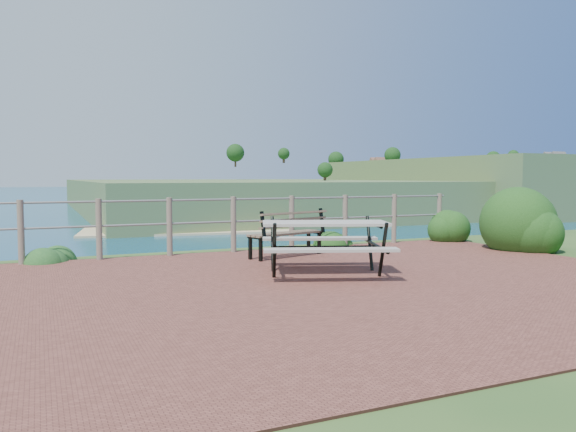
{
  "coord_description": "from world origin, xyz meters",
  "views": [
    {
      "loc": [
        -3.18,
        -6.21,
        1.37
      ],
      "look_at": [
        0.43,
        1.91,
        0.75
      ],
      "focal_mm": 35.0,
      "sensor_mm": 36.0,
      "label": 1
    }
  ],
  "objects": [
    {
      "name": "ground",
      "position": [
        0.0,
        0.0,
        0.0
      ],
      "size": [
        10.0,
        7.0,
        0.12
      ],
      "primitive_type": "cube",
      "color": "brown",
      "rests_on": "ground"
    },
    {
      "name": "ocean",
      "position": [
        0.0,
        200.0,
        0.0
      ],
      "size": [
        1200.0,
        1200.0,
        0.0
      ],
      "primitive_type": "plane",
      "color": "#136576",
      "rests_on": "ground"
    },
    {
      "name": "safety_railing",
      "position": [
        0.0,
        3.35,
        0.57
      ],
      "size": [
        9.4,
        0.1,
        1.0
      ],
      "color": "#6B5B4C",
      "rests_on": "ground"
    },
    {
      "name": "distant_bay",
      "position": [
        173.07,
        202.61,
        -1.52
      ],
      "size": [
        290.0,
        232.36,
        24.0
      ],
      "color": "#406231",
      "rests_on": "ground"
    },
    {
      "name": "picnic_table",
      "position": [
        0.45,
        0.67,
        0.47
      ],
      "size": [
        1.86,
        1.42,
        0.73
      ],
      "rotation": [
        0.0,
        0.0,
        -0.37
      ],
      "color": "gray",
      "rests_on": "ground"
    },
    {
      "name": "park_bench",
      "position": [
        0.63,
        2.45,
        0.54
      ],
      "size": [
        1.47,
        0.78,
        0.81
      ],
      "rotation": [
        0.0,
        0.0,
        0.31
      ],
      "color": "brown",
      "rests_on": "ground"
    },
    {
      "name": "shrub_right_front",
      "position": [
        5.09,
        1.5,
        0.0
      ],
      "size": [
        1.4,
        1.4,
        1.99
      ],
      "primitive_type": "ellipsoid",
      "color": "#1B4214",
      "rests_on": "ground"
    },
    {
      "name": "shrub_right_edge",
      "position": [
        4.79,
        3.25,
        0.0
      ],
      "size": [
        1.02,
        1.02,
        1.45
      ],
      "primitive_type": "ellipsoid",
      "color": "#1B4214",
      "rests_on": "ground"
    },
    {
      "name": "shrub_lip_west",
      "position": [
        -3.01,
        3.6,
        0.0
      ],
      "size": [
        0.77,
        0.77,
        0.51
      ],
      "primitive_type": "ellipsoid",
      "color": "#1C4B1F",
      "rests_on": "ground"
    },
    {
      "name": "shrub_lip_east",
      "position": [
        2.26,
        3.75,
        0.0
      ],
      "size": [
        0.76,
        0.76,
        0.49
      ],
      "primitive_type": "ellipsoid",
      "color": "#1B4214",
      "rests_on": "ground"
    }
  ]
}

